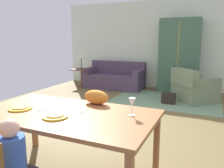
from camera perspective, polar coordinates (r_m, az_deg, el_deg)
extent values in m
cube|color=brown|center=(4.45, 4.42, -9.04)|extent=(6.81, 6.39, 0.02)
cube|color=silver|center=(7.32, 13.33, 9.48)|extent=(6.81, 0.10, 2.70)
cube|color=#965D33|center=(2.49, -11.48, -7.35)|extent=(1.89, 1.02, 0.04)
cube|color=#965D33|center=(3.48, -18.91, -8.98)|extent=(0.06, 0.06, 0.72)
cube|color=#965D33|center=(2.68, 11.08, -14.74)|extent=(0.06, 0.06, 0.72)
cylinder|color=yellow|center=(2.73, -21.96, -5.69)|extent=(0.25, 0.25, 0.02)
cylinder|color=gold|center=(2.72, -21.98, -5.39)|extent=(0.17, 0.17, 0.01)
cylinder|color=yellow|center=(2.35, -14.08, -7.88)|extent=(0.25, 0.25, 0.02)
cylinder|color=gold|center=(2.34, -14.10, -7.53)|extent=(0.17, 0.17, 0.01)
cylinder|color=silver|center=(2.34, 4.99, -7.81)|extent=(0.06, 0.06, 0.01)
cylinder|color=silver|center=(2.32, 5.01, -6.69)|extent=(0.01, 0.01, 0.09)
cone|color=silver|center=(2.30, 5.05, -4.55)|extent=(0.07, 0.07, 0.09)
cube|color=silver|center=(2.62, -17.22, -6.20)|extent=(0.03, 0.15, 0.01)
cube|color=silver|center=(2.47, -6.92, -6.77)|extent=(0.03, 0.17, 0.01)
cylinder|color=#355BB2|center=(2.04, -23.80, -16.21)|extent=(0.22, 0.22, 0.33)
sphere|color=beige|center=(1.95, -24.34, -10.05)|extent=(0.15, 0.15, 0.15)
ellipsoid|color=orange|center=(2.72, -3.96, -3.27)|extent=(0.33, 0.19, 0.17)
cube|color=slate|center=(5.98, 13.36, -3.87)|extent=(2.60, 1.80, 0.01)
cube|color=#4C3A50|center=(7.21, 0.49, 0.63)|extent=(1.83, 0.84, 0.42)
cube|color=#4C3A50|center=(7.46, 1.55, 4.17)|extent=(1.83, 0.20, 0.40)
cube|color=#4C3A50|center=(7.52, -5.30, 3.42)|extent=(0.18, 0.84, 0.20)
cube|color=#4C3A50|center=(6.87, 6.83, 2.66)|extent=(0.18, 0.84, 0.20)
cube|color=#6E7D5C|center=(6.05, 19.97, -2.07)|extent=(1.19, 1.19, 0.42)
cube|color=#6E7D5C|center=(5.77, 17.63, 1.60)|extent=(0.73, 0.75, 0.40)
cube|color=#6E7D5C|center=(5.74, 22.28, 0.24)|extent=(0.73, 0.71, 0.20)
cube|color=#6E7D5C|center=(6.25, 18.23, 1.34)|extent=(0.73, 0.71, 0.20)
cube|color=#3C5E45|center=(6.87, 16.44, 6.74)|extent=(1.10, 0.56, 2.10)
cube|color=#B39B39|center=(6.59, 16.09, 6.59)|extent=(0.02, 0.01, 1.89)
sphere|color=#B39B39|center=(6.60, 15.57, 6.62)|extent=(0.04, 0.04, 0.04)
sphere|color=#B39B39|center=(6.58, 16.61, 6.55)|extent=(0.04, 0.04, 0.04)
cube|color=brown|center=(7.46, -7.59, 3.66)|extent=(0.56, 0.56, 0.03)
cylinder|color=brown|center=(7.51, -7.53, 1.46)|extent=(0.08, 0.08, 0.55)
cylinder|color=brown|center=(7.55, -7.48, -0.48)|extent=(0.36, 0.36, 0.03)
cylinder|color=#413C31|center=(7.46, -7.59, 3.85)|extent=(0.16, 0.16, 0.02)
cylinder|color=#413C31|center=(7.44, -7.63, 5.22)|extent=(0.02, 0.02, 0.34)
cone|color=beige|center=(7.42, -7.68, 7.22)|extent=(0.26, 0.26, 0.18)
cube|color=black|center=(5.65, 13.95, -3.47)|extent=(0.32, 0.16, 0.26)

